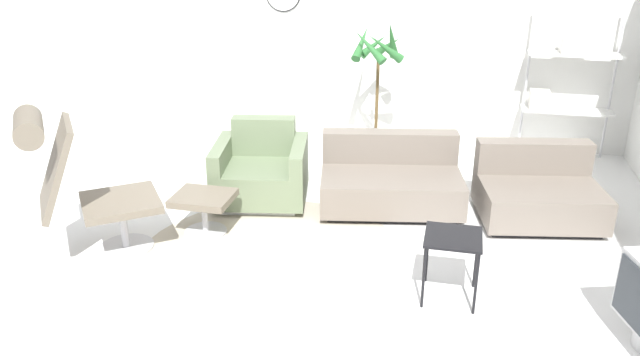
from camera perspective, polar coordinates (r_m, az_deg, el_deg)
name	(u,v)px	position (r m, az deg, el deg)	size (l,w,h in m)	color
ground_plane	(282,254)	(5.06, -3.52, -6.91)	(12.00, 12.00, 0.00)	white
wall_back	(353,21)	(7.50, 3.07, 14.12)	(12.00, 0.09, 2.80)	silver
round_rug	(272,257)	(5.01, -4.42, -7.20)	(2.19, 2.19, 0.01)	#BCB29E
lounge_chair	(74,172)	(5.07, -21.61, 0.49)	(1.09, 1.02, 1.21)	#BCBCC1
ottoman	(204,205)	(5.35, -10.58, -2.40)	(0.49, 0.41, 0.36)	#BCBCC1
armchair_red	(261,173)	(5.92, -5.38, 0.49)	(0.97, 0.92, 0.74)	silver
couch_low	(390,182)	(5.82, 6.45, -0.35)	(1.41, 1.04, 0.64)	black
couch_second	(537,194)	(5.86, 19.26, -1.37)	(1.15, 0.99, 0.64)	black
side_table	(453,244)	(4.40, 12.05, -5.91)	(0.39, 0.39, 0.48)	black
potted_plant	(377,90)	(6.94, 5.22, 8.05)	(0.58, 0.57, 1.54)	silver
shelf_unit	(565,75)	(7.29, 21.47, 8.79)	(0.95, 0.28, 1.66)	#BCBCC1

